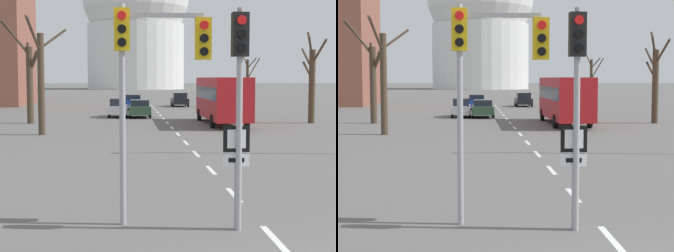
{
  "view_description": "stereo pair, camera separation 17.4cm",
  "coord_description": "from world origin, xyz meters",
  "views": [
    {
      "loc": [
        -3.12,
        -8.62,
        3.41
      ],
      "look_at": [
        -2.12,
        4.97,
        2.25
      ],
      "focal_mm": 60.0,
      "sensor_mm": 36.0,
      "label": 1
    },
    {
      "loc": [
        -2.95,
        -8.64,
        3.41
      ],
      "look_at": [
        -2.12,
        4.97,
        2.25
      ],
      "focal_mm": 60.0,
      "sensor_mm": 36.0,
      "label": 2
    }
  ],
  "objects": [
    {
      "name": "lane_stripe_0",
      "position": [
        0.0,
        2.89,
        0.0
      ],
      "size": [
        0.16,
        2.0,
        0.01
      ],
      "primitive_type": "cube",
      "color": "silver",
      "rests_on": "ground_plane"
    },
    {
      "name": "lane_stripe_1",
      "position": [
        0.0,
        7.39,
        0.0
      ],
      "size": [
        0.16,
        2.0,
        0.01
      ],
      "primitive_type": "cube",
      "color": "silver",
      "rests_on": "ground_plane"
    },
    {
      "name": "lane_stripe_2",
      "position": [
        0.0,
        11.89,
        0.0
      ],
      "size": [
        0.16,
        2.0,
        0.01
      ],
      "primitive_type": "cube",
      "color": "silver",
      "rests_on": "ground_plane"
    },
    {
      "name": "lane_stripe_3",
      "position": [
        0.0,
        16.39,
        0.0
      ],
      "size": [
        0.16,
        2.0,
        0.01
      ],
      "primitive_type": "cube",
      "color": "silver",
      "rests_on": "ground_plane"
    },
    {
      "name": "lane_stripe_4",
      "position": [
        0.0,
        20.89,
        0.0
      ],
      "size": [
        0.16,
        2.0,
        0.01
      ],
      "primitive_type": "cube",
      "color": "silver",
      "rests_on": "ground_plane"
    },
    {
      "name": "lane_stripe_5",
      "position": [
        0.0,
        25.39,
        0.0
      ],
      "size": [
        0.16,
        2.0,
        0.01
      ],
      "primitive_type": "cube",
      "color": "silver",
      "rests_on": "ground_plane"
    },
    {
      "name": "lane_stripe_6",
      "position": [
        0.0,
        29.89,
        0.0
      ],
      "size": [
        0.16,
        2.0,
        0.01
      ],
      "primitive_type": "cube",
      "color": "silver",
      "rests_on": "ground_plane"
    },
    {
      "name": "lane_stripe_7",
      "position": [
        0.0,
        34.39,
        0.0
      ],
      "size": [
        0.16,
        2.0,
        0.01
      ],
      "primitive_type": "cube",
      "color": "silver",
      "rests_on": "ground_plane"
    },
    {
      "name": "lane_stripe_8",
      "position": [
        0.0,
        38.89,
        0.0
      ],
      "size": [
        0.16,
        2.0,
        0.01
      ],
      "primitive_type": "cube",
      "color": "silver",
      "rests_on": "ground_plane"
    },
    {
      "name": "lane_stripe_9",
      "position": [
        0.0,
        43.39,
        0.0
      ],
      "size": [
        0.16,
        2.0,
        0.01
      ],
      "primitive_type": "cube",
      "color": "silver",
      "rests_on": "ground_plane"
    },
    {
      "name": "lane_stripe_10",
      "position": [
        0.0,
        47.89,
        0.0
      ],
      "size": [
        0.16,
        2.0,
        0.01
      ],
      "primitive_type": "cube",
      "color": "silver",
      "rests_on": "ground_plane"
    },
    {
      "name": "lane_stripe_11",
      "position": [
        0.0,
        52.39,
        0.0
      ],
      "size": [
        0.16,
        2.0,
        0.01
      ],
      "primitive_type": "cube",
      "color": "silver",
      "rests_on": "ground_plane"
    },
    {
      "name": "lane_stripe_12",
      "position": [
        0.0,
        56.89,
        0.0
      ],
      "size": [
        0.16,
        2.0,
        0.01
      ],
      "primitive_type": "cube",
      "color": "silver",
      "rests_on": "ground_plane"
    },
    {
      "name": "lane_stripe_13",
      "position": [
        0.0,
        61.39,
        0.0
      ],
      "size": [
        0.16,
        2.0,
        0.01
      ],
      "primitive_type": "cube",
      "color": "silver",
      "rests_on": "ground_plane"
    },
    {
      "name": "traffic_signal_centre_tall",
      "position": [
        -0.63,
        3.62,
        3.45
      ],
      "size": [
        0.36,
        0.34,
        4.95
      ],
      "color": "#9E9EA3",
      "rests_on": "ground_plane"
    },
    {
      "name": "traffic_signal_near_left",
      "position": [
        -2.57,
        4.31,
        3.87
      ],
      "size": [
        2.23,
        0.34,
        5.1
      ],
      "color": "#9E9EA3",
      "rests_on": "ground_plane"
    },
    {
      "name": "route_sign_post",
      "position": [
        -0.67,
        3.73,
        1.64
      ],
      "size": [
        0.6,
        0.08,
        2.41
      ],
      "color": "#9E9EA3",
      "rests_on": "ground_plane"
    },
    {
      "name": "sedan_near_left",
      "position": [
        -2.0,
        40.48,
        0.8
      ],
      "size": [
        1.94,
        4.3,
        1.56
      ],
      "color": "#2D4C33",
      "rests_on": "ground_plane"
    },
    {
      "name": "sedan_near_right",
      "position": [
        3.34,
        59.56,
        0.85
      ],
      "size": [
        1.97,
        4.52,
        1.71
      ],
      "color": "black",
      "rests_on": "ground_plane"
    },
    {
      "name": "sedan_mid_centre",
      "position": [
        -2.43,
        53.62,
        0.84
      ],
      "size": [
        1.98,
        4.52,
        1.63
      ],
      "color": "navy",
      "rests_on": "ground_plane"
    },
    {
      "name": "sedan_far_left",
      "position": [
        -3.89,
        41.19,
        0.84
      ],
      "size": [
        1.71,
        4.45,
        1.66
      ],
      "color": "#B7B7BC",
      "rests_on": "ground_plane"
    },
    {
      "name": "city_bus",
      "position": [
        3.94,
        32.63,
        2.05
      ],
      "size": [
        2.66,
        10.8,
        3.48
      ],
      "color": "red",
      "rests_on": "ground_plane"
    },
    {
      "name": "bare_tree_left_near",
      "position": [
        -8.27,
        25.66,
        3.43
      ],
      "size": [
        2.55,
        3.08,
        7.28
      ],
      "color": "#473828",
      "rests_on": "ground_plane"
    },
    {
      "name": "bare_tree_right_near",
      "position": [
        10.97,
        33.32,
        3.28
      ],
      "size": [
        1.24,
        4.19,
        7.02
      ],
      "color": "#473828",
      "rests_on": "ground_plane"
    },
    {
      "name": "bare_tree_left_far",
      "position": [
        -10.48,
        34.41,
        3.5
      ],
      "size": [
        3.18,
        1.82,
        7.76
      ],
      "color": "#473828",
      "rests_on": "ground_plane"
    },
    {
      "name": "bare_tree_right_far",
      "position": [
        10.5,
        53.86,
        3.05
      ],
      "size": [
        2.19,
        1.51,
        6.17
      ],
      "color": "#473828",
      "rests_on": "ground_plane"
    },
    {
      "name": "capitol_dome",
      "position": [
        0.0,
        176.15,
        24.03
      ],
      "size": [
        34.93,
        34.93,
        49.34
      ],
      "color": "silver",
      "rests_on": "ground_plane"
    }
  ]
}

